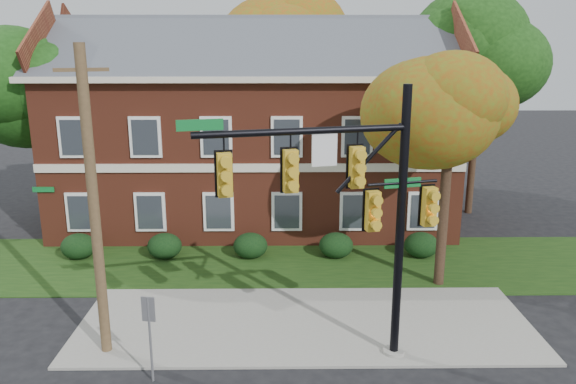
{
  "coord_description": "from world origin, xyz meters",
  "views": [
    {
      "loc": [
        -0.71,
        -14.89,
        8.45
      ],
      "look_at": [
        -0.51,
        3.0,
        3.76
      ],
      "focal_mm": 35.0,
      "sensor_mm": 36.0,
      "label": 1
    }
  ],
  "objects_px": {
    "tree_far_rear": "(282,38)",
    "sign_post": "(149,325)",
    "hedge_far_right": "(421,245)",
    "tree_right_rear": "(489,52)",
    "traffic_signal": "(353,199)",
    "hedge_right": "(336,245)",
    "hedge_left": "(165,246)",
    "tree_left_rear": "(37,86)",
    "tree_near_right": "(460,100)",
    "hedge_center": "(250,246)",
    "apartment_building": "(255,120)",
    "hedge_far_left": "(78,246)",
    "utility_pole": "(94,206)"
  },
  "relations": [
    {
      "from": "hedge_far_left",
      "to": "traffic_signal",
      "type": "distance_m",
      "value": 13.47
    },
    {
      "from": "tree_right_rear",
      "to": "tree_far_rear",
      "type": "relative_size",
      "value": 0.92
    },
    {
      "from": "hedge_right",
      "to": "utility_pole",
      "type": "xyz_separation_m",
      "value": [
        -7.19,
        -7.27,
        3.8
      ]
    },
    {
      "from": "tree_left_rear",
      "to": "traffic_signal",
      "type": "relative_size",
      "value": 1.18
    },
    {
      "from": "tree_left_rear",
      "to": "sign_post",
      "type": "relative_size",
      "value": 3.74
    },
    {
      "from": "hedge_left",
      "to": "tree_far_rear",
      "type": "height_order",
      "value": "tree_far_rear"
    },
    {
      "from": "apartment_building",
      "to": "tree_left_rear",
      "type": "xyz_separation_m",
      "value": [
        -9.73,
        -1.12,
        1.69
      ]
    },
    {
      "from": "hedge_far_right",
      "to": "tree_right_rear",
      "type": "xyz_separation_m",
      "value": [
        4.31,
        6.11,
        7.6
      ]
    },
    {
      "from": "tree_near_right",
      "to": "tree_far_rear",
      "type": "height_order",
      "value": "tree_far_rear"
    },
    {
      "from": "hedge_left",
      "to": "hedge_center",
      "type": "xyz_separation_m",
      "value": [
        3.5,
        0.0,
        0.0
      ]
    },
    {
      "from": "tree_near_right",
      "to": "traffic_signal",
      "type": "bearing_deg",
      "value": -129.26
    },
    {
      "from": "hedge_far_left",
      "to": "hedge_far_right",
      "type": "distance_m",
      "value": 14.0
    },
    {
      "from": "tree_left_rear",
      "to": "utility_pole",
      "type": "relative_size",
      "value": 1.04
    },
    {
      "from": "traffic_signal",
      "to": "sign_post",
      "type": "bearing_deg",
      "value": 174.87
    },
    {
      "from": "apartment_building",
      "to": "hedge_left",
      "type": "bearing_deg",
      "value": -123.67
    },
    {
      "from": "traffic_signal",
      "to": "tree_far_rear",
      "type": "bearing_deg",
      "value": 80.57
    },
    {
      "from": "hedge_center",
      "to": "hedge_left",
      "type": "bearing_deg",
      "value": 180.0
    },
    {
      "from": "hedge_far_right",
      "to": "tree_right_rear",
      "type": "height_order",
      "value": "tree_right_rear"
    },
    {
      "from": "tree_far_rear",
      "to": "traffic_signal",
      "type": "bearing_deg",
      "value": -85.18
    },
    {
      "from": "hedge_far_right",
      "to": "hedge_center",
      "type": "bearing_deg",
      "value": 180.0
    },
    {
      "from": "hedge_center",
      "to": "hedge_far_right",
      "type": "distance_m",
      "value": 7.0
    },
    {
      "from": "hedge_left",
      "to": "tree_left_rear",
      "type": "bearing_deg",
      "value": 146.41
    },
    {
      "from": "hedge_far_left",
      "to": "sign_post",
      "type": "height_order",
      "value": "sign_post"
    },
    {
      "from": "hedge_left",
      "to": "hedge_right",
      "type": "bearing_deg",
      "value": 0.0
    },
    {
      "from": "apartment_building",
      "to": "traffic_signal",
      "type": "distance_m",
      "value": 13.49
    },
    {
      "from": "hedge_far_right",
      "to": "tree_near_right",
      "type": "relative_size",
      "value": 0.16
    },
    {
      "from": "tree_left_rear",
      "to": "tree_right_rear",
      "type": "distance_m",
      "value": 21.19
    },
    {
      "from": "tree_right_rear",
      "to": "sign_post",
      "type": "relative_size",
      "value": 4.47
    },
    {
      "from": "hedge_left",
      "to": "traffic_signal",
      "type": "xyz_separation_m",
      "value": [
        6.61,
        -7.87,
        4.15
      ]
    },
    {
      "from": "apartment_building",
      "to": "hedge_center",
      "type": "bearing_deg",
      "value": -90.0
    },
    {
      "from": "apartment_building",
      "to": "tree_near_right",
      "type": "xyz_separation_m",
      "value": [
        7.22,
        -8.09,
        1.68
      ]
    },
    {
      "from": "hedge_center",
      "to": "utility_pole",
      "type": "height_order",
      "value": "utility_pole"
    },
    {
      "from": "tree_left_rear",
      "to": "sign_post",
      "type": "xyz_separation_m",
      "value": [
        7.66,
        -12.84,
        -5.07
      ]
    },
    {
      "from": "hedge_left",
      "to": "tree_near_right",
      "type": "bearing_deg",
      "value": -14.81
    },
    {
      "from": "hedge_far_left",
      "to": "hedge_left",
      "type": "distance_m",
      "value": 3.5
    },
    {
      "from": "hedge_left",
      "to": "hedge_right",
      "type": "xyz_separation_m",
      "value": [
        7.0,
        0.0,
        0.0
      ]
    },
    {
      "from": "apartment_building",
      "to": "hedge_far_right",
      "type": "xyz_separation_m",
      "value": [
        7.0,
        -5.25,
        -4.46
      ]
    },
    {
      "from": "hedge_far_left",
      "to": "tree_left_rear",
      "type": "height_order",
      "value": "tree_left_rear"
    },
    {
      "from": "hedge_center",
      "to": "sign_post",
      "type": "relative_size",
      "value": 0.59
    },
    {
      "from": "hedge_right",
      "to": "traffic_signal",
      "type": "relative_size",
      "value": 0.19
    },
    {
      "from": "hedge_far_right",
      "to": "tree_near_right",
      "type": "xyz_separation_m",
      "value": [
        0.22,
        -2.83,
        6.14
      ]
    },
    {
      "from": "tree_far_rear",
      "to": "utility_pole",
      "type": "bearing_deg",
      "value": -103.89
    },
    {
      "from": "hedge_right",
      "to": "apartment_building",
      "type": "bearing_deg",
      "value": 123.67
    },
    {
      "from": "tree_far_rear",
      "to": "sign_post",
      "type": "relative_size",
      "value": 4.85
    },
    {
      "from": "traffic_signal",
      "to": "hedge_right",
      "type": "bearing_deg",
      "value": 72.92
    },
    {
      "from": "apartment_building",
      "to": "tree_near_right",
      "type": "distance_m",
      "value": 10.97
    },
    {
      "from": "tree_near_right",
      "to": "traffic_signal",
      "type": "distance_m",
      "value": 6.8
    },
    {
      "from": "hedge_far_left",
      "to": "apartment_building",
      "type": "bearing_deg",
      "value": 36.89
    },
    {
      "from": "hedge_far_right",
      "to": "tree_left_rear",
      "type": "height_order",
      "value": "tree_left_rear"
    },
    {
      "from": "apartment_building",
      "to": "tree_near_right",
      "type": "height_order",
      "value": "apartment_building"
    }
  ]
}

